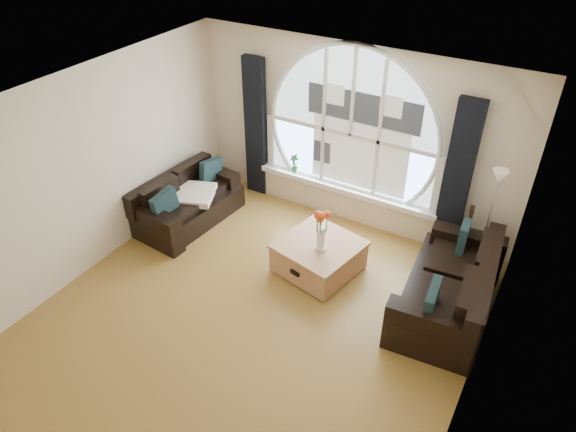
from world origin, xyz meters
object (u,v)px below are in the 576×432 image
Objects in this scene: guitar at (467,234)px; vase_flowers at (321,225)px; sofa_right at (449,285)px; coffee_chest at (319,255)px; sofa_left at (188,199)px; potted_plant at (294,163)px; floor_lamp at (487,225)px.

vase_flowers is at bearing -157.62° from guitar.
coffee_chest is at bearing 178.75° from sofa_right.
guitar is at bearing 19.77° from sofa_left.
vase_flowers is at bearing -44.11° from coffee_chest.
sofa_left is at bearing -179.08° from guitar.
floor_lamp is at bearing -5.93° from potted_plant.
potted_plant reaches higher than sofa_right.
sofa_right is 1.19× the size of floor_lamp.
sofa_right is 2.73× the size of vase_flowers.
vase_flowers is at bearing 1.67° from sofa_left.
sofa_right is at bearing -23.24° from potted_plant.
potted_plant is (-1.22, 1.44, -0.13)m from vase_flowers.
potted_plant reaches higher than coffee_chest.
guitar is at bearing 36.23° from vase_flowers.
coffee_chest is at bearing 124.03° from vase_flowers.
vase_flowers is 2.30× the size of potted_plant.
coffee_chest is at bearing -151.31° from floor_lamp.
sofa_left is 1.68× the size of coffee_chest.
guitar is (-0.21, 0.05, -0.27)m from floor_lamp.
floor_lamp is 0.35m from guitar.
floor_lamp is (1.88, 1.03, 0.56)m from coffee_chest.
sofa_right reaches higher than coffee_chest.
guitar is 3.48× the size of potted_plant.
sofa_right is 1.73m from vase_flowers.
vase_flowers is at bearing -177.75° from sofa_right.
floor_lamp reaches higher than sofa_right.
sofa_right is 0.97m from guitar.
coffee_chest is 1.83m from potted_plant.
sofa_right is 1.80× the size of guitar.
potted_plant is (-2.87, 1.23, 0.30)m from sofa_right.
vase_flowers is 2.14m from floor_lamp.
sofa_left is 1.75m from potted_plant.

